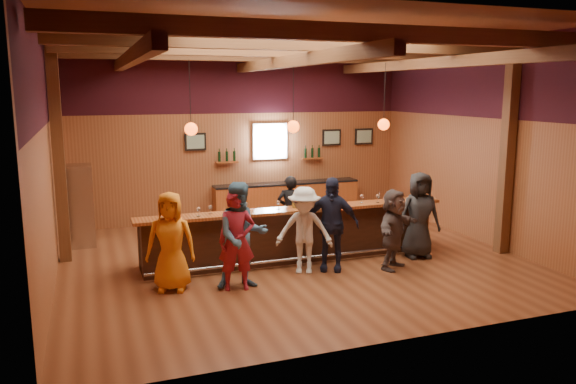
{
  "coord_description": "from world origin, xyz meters",
  "views": [
    {
      "loc": [
        -3.83,
        -10.31,
        3.42
      ],
      "look_at": [
        0.0,
        0.3,
        1.35
      ],
      "focal_mm": 35.0,
      "sensor_mm": 36.0,
      "label": 1
    }
  ],
  "objects_px": {
    "bar_counter": "(291,233)",
    "customer_orange": "(171,241)",
    "customer_redvest": "(237,241)",
    "customer_navy": "(331,224)",
    "ice_bucket": "(297,202)",
    "back_bar_cabinet": "(287,200)",
    "customer_dark": "(419,215)",
    "customer_brown": "(394,229)",
    "bartender": "(290,210)",
    "customer_denim": "(242,236)",
    "stainless_fridge": "(77,206)",
    "customer_white": "(304,230)",
    "bottle_a": "(332,197)"
  },
  "relations": [
    {
      "from": "customer_redvest",
      "to": "bottle_a",
      "type": "bearing_deg",
      "value": 36.13
    },
    {
      "from": "stainless_fridge",
      "to": "customer_dark",
      "type": "xyz_separation_m",
      "value": [
        6.6,
        -3.29,
        -0.01
      ]
    },
    {
      "from": "bar_counter",
      "to": "stainless_fridge",
      "type": "distance_m",
      "value": 4.81
    },
    {
      "from": "stainless_fridge",
      "to": "customer_navy",
      "type": "relative_size",
      "value": 1.0
    },
    {
      "from": "customer_orange",
      "to": "customer_dark",
      "type": "relative_size",
      "value": 0.97
    },
    {
      "from": "bar_counter",
      "to": "customer_orange",
      "type": "bearing_deg",
      "value": -157.68
    },
    {
      "from": "customer_white",
      "to": "ice_bucket",
      "type": "distance_m",
      "value": 0.82
    },
    {
      "from": "customer_orange",
      "to": "customer_white",
      "type": "distance_m",
      "value": 2.48
    },
    {
      "from": "customer_redvest",
      "to": "ice_bucket",
      "type": "distance_m",
      "value": 1.94
    },
    {
      "from": "bar_counter",
      "to": "customer_white",
      "type": "xyz_separation_m",
      "value": [
        -0.11,
        -0.99,
        0.3
      ]
    },
    {
      "from": "customer_dark",
      "to": "customer_brown",
      "type": "bearing_deg",
      "value": -142.51
    },
    {
      "from": "customer_orange",
      "to": "bottle_a",
      "type": "bearing_deg",
      "value": 31.45
    },
    {
      "from": "bartender",
      "to": "customer_white",
      "type": "bearing_deg",
      "value": 94.14
    },
    {
      "from": "customer_brown",
      "to": "ice_bucket",
      "type": "xyz_separation_m",
      "value": [
        -1.58,
        1.05,
        0.44
      ]
    },
    {
      "from": "customer_dark",
      "to": "bartender",
      "type": "xyz_separation_m",
      "value": [
        -2.16,
        1.81,
        -0.11
      ]
    },
    {
      "from": "customer_white",
      "to": "customer_brown",
      "type": "distance_m",
      "value": 1.74
    },
    {
      "from": "customer_dark",
      "to": "customer_redvest",
      "type": "bearing_deg",
      "value": -163.51
    },
    {
      "from": "back_bar_cabinet",
      "to": "ice_bucket",
      "type": "bearing_deg",
      "value": -106.84
    },
    {
      "from": "customer_brown",
      "to": "ice_bucket",
      "type": "bearing_deg",
      "value": 109.86
    },
    {
      "from": "bar_counter",
      "to": "ice_bucket",
      "type": "bearing_deg",
      "value": -86.44
    },
    {
      "from": "customer_redvest",
      "to": "bar_counter",
      "type": "bearing_deg",
      "value": 52.06
    },
    {
      "from": "customer_orange",
      "to": "back_bar_cabinet",
      "type": "bearing_deg",
      "value": 68.55
    },
    {
      "from": "bar_counter",
      "to": "stainless_fridge",
      "type": "relative_size",
      "value": 3.5
    },
    {
      "from": "bar_counter",
      "to": "bartender",
      "type": "bearing_deg",
      "value": 71.48
    },
    {
      "from": "bartender",
      "to": "bar_counter",
      "type": "bearing_deg",
      "value": 87.99
    },
    {
      "from": "customer_orange",
      "to": "customer_redvest",
      "type": "bearing_deg",
      "value": -0.51
    },
    {
      "from": "customer_orange",
      "to": "ice_bucket",
      "type": "relative_size",
      "value": 7.86
    },
    {
      "from": "customer_orange",
      "to": "ice_bucket",
      "type": "distance_m",
      "value": 2.74
    },
    {
      "from": "customer_redvest",
      "to": "customer_white",
      "type": "bearing_deg",
      "value": 25.71
    },
    {
      "from": "back_bar_cabinet",
      "to": "customer_navy",
      "type": "relative_size",
      "value": 2.21
    },
    {
      "from": "bar_counter",
      "to": "stainless_fridge",
      "type": "xyz_separation_m",
      "value": [
        -4.12,
        2.45,
        0.38
      ]
    },
    {
      "from": "bar_counter",
      "to": "bottle_a",
      "type": "xyz_separation_m",
      "value": [
        0.79,
        -0.23,
        0.73
      ]
    },
    {
      "from": "bar_counter",
      "to": "bartender",
      "type": "xyz_separation_m",
      "value": [
        0.32,
        0.96,
        0.25
      ]
    },
    {
      "from": "customer_orange",
      "to": "customer_navy",
      "type": "height_order",
      "value": "customer_navy"
    },
    {
      "from": "customer_dark",
      "to": "bartender",
      "type": "bearing_deg",
      "value": 148.42
    },
    {
      "from": "customer_redvest",
      "to": "customer_navy",
      "type": "distance_m",
      "value": 1.99
    },
    {
      "from": "customer_white",
      "to": "customer_navy",
      "type": "distance_m",
      "value": 0.54
    },
    {
      "from": "bar_counter",
      "to": "bottle_a",
      "type": "distance_m",
      "value": 1.1
    },
    {
      "from": "back_bar_cabinet",
      "to": "customer_denim",
      "type": "relative_size",
      "value": 2.14
    },
    {
      "from": "customer_white",
      "to": "ice_bucket",
      "type": "relative_size",
      "value": 7.52
    },
    {
      "from": "stainless_fridge",
      "to": "ice_bucket",
      "type": "relative_size",
      "value": 8.22
    },
    {
      "from": "customer_white",
      "to": "customer_dark",
      "type": "bearing_deg",
      "value": 28.2
    },
    {
      "from": "ice_bucket",
      "to": "bottle_a",
      "type": "xyz_separation_m",
      "value": [
        0.77,
        0.05,
        0.04
      ]
    },
    {
      "from": "ice_bucket",
      "to": "customer_denim",
      "type": "bearing_deg",
      "value": -142.73
    },
    {
      "from": "stainless_fridge",
      "to": "customer_dark",
      "type": "height_order",
      "value": "stainless_fridge"
    },
    {
      "from": "bartender",
      "to": "ice_bucket",
      "type": "xyz_separation_m",
      "value": [
        -0.31,
        -1.25,
        0.44
      ]
    },
    {
      "from": "bar_counter",
      "to": "customer_orange",
      "type": "height_order",
      "value": "customer_orange"
    },
    {
      "from": "ice_bucket",
      "to": "customer_white",
      "type": "bearing_deg",
      "value": -99.84
    },
    {
      "from": "bar_counter",
      "to": "back_bar_cabinet",
      "type": "relative_size",
      "value": 1.57
    },
    {
      "from": "customer_orange",
      "to": "customer_dark",
      "type": "bearing_deg",
      "value": 20.18
    }
  ]
}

